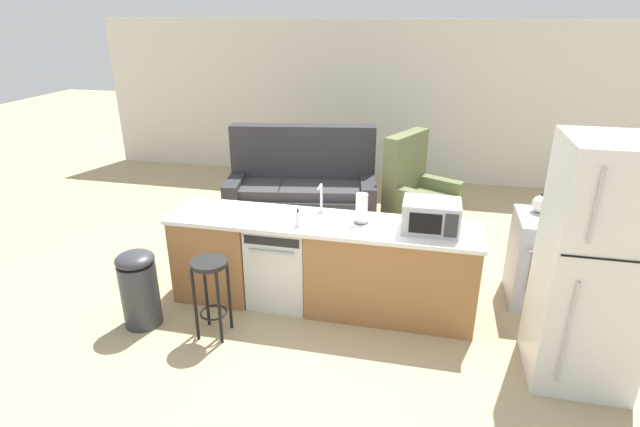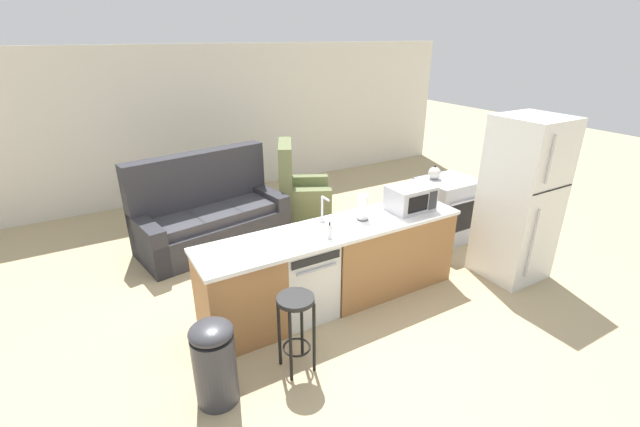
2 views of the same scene
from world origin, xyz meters
name	(u,v)px [view 1 (image 1 of 2)]	position (x,y,z in m)	size (l,w,h in m)	color
ground_plane	(307,301)	(0.00, 0.00, 0.00)	(24.00, 24.00, 0.00)	tan
wall_back	(385,102)	(0.30, 4.20, 1.30)	(10.00, 0.06, 2.60)	silver
kitchen_counter	(330,267)	(0.24, 0.00, 0.42)	(2.94, 0.66, 0.90)	#9E6B3D
dishwasher	(282,262)	(-0.25, 0.00, 0.42)	(0.58, 0.61, 0.84)	silver
stove_range	(552,261)	(2.35, 0.55, 0.45)	(0.76, 0.68, 0.90)	#A8AAB2
refrigerator	(594,266)	(2.35, -0.55, 0.97)	(0.72, 0.73, 1.94)	silver
microwave	(431,216)	(1.15, 0.00, 1.04)	(0.50, 0.37, 0.28)	#B7B7BC
sink_faucet	(321,201)	(0.11, 0.19, 1.03)	(0.07, 0.18, 0.30)	silver
paper_towel_roll	(362,209)	(0.52, 0.04, 1.04)	(0.14, 0.14, 0.28)	#4C4C51
soap_bottle	(298,219)	(-0.03, -0.17, 0.97)	(0.06, 0.06, 0.18)	silver
kettle	(541,204)	(2.18, 0.68, 0.99)	(0.21, 0.17, 0.19)	silver
bar_stool	(211,282)	(-0.68, -0.70, 0.54)	(0.32, 0.32, 0.74)	black
trash_bin	(139,288)	(-1.40, -0.69, 0.38)	(0.35, 0.35, 0.74)	#333338
couch	(302,191)	(-0.59, 2.12, 0.39)	(2.13, 1.23, 1.27)	#2D2D33
armchair	(416,196)	(0.96, 2.39, 0.35)	(1.09, 1.12, 1.20)	#667047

